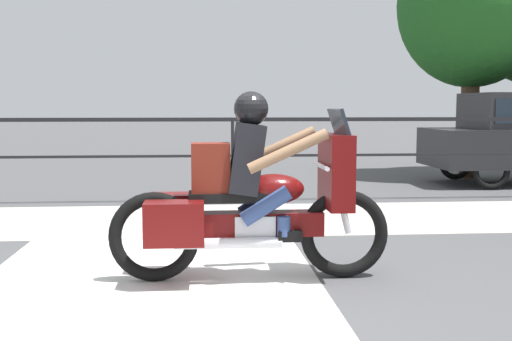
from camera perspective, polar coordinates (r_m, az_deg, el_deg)
ground_plane at (r=5.10m, az=0.51°, el=-11.06°), size 120.00×120.00×0.00m
sidewalk_band at (r=8.41m, az=-1.59°, el=-4.32°), size 44.00×2.40×0.01m
crosswalk_band at (r=4.91m, az=-10.07°, el=-11.78°), size 2.86×6.00×0.01m
fence_railing at (r=9.81m, az=-2.09°, el=3.10°), size 36.00×0.05×1.30m
motorcycle at (r=5.42m, az=-0.44°, el=-2.44°), size 2.38×0.76×1.60m
tree_behind_car at (r=13.93m, az=18.74°, el=13.70°), size 3.00×3.00×5.14m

